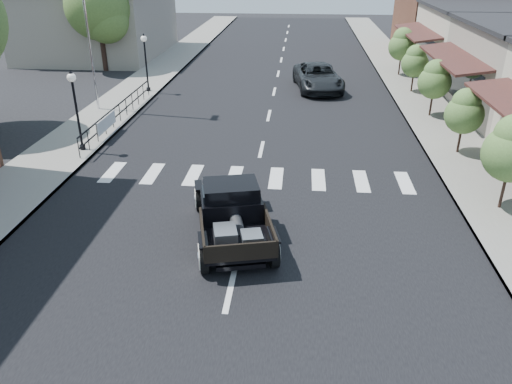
{
  "coord_description": "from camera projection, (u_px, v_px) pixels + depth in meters",
  "views": [
    {
      "loc": [
        1.57,
        -13.29,
        7.78
      ],
      "look_at": [
        0.33,
        0.7,
        1.0
      ],
      "focal_mm": 35.0,
      "sensor_mm": 36.0,
      "label": 1
    }
  ],
  "objects": [
    {
      "name": "road_markings",
      "position": [
        266.0,
        128.0,
        24.4
      ],
      "size": [
        12.0,
        60.0,
        0.06
      ],
      "primitive_type": null,
      "color": "silver",
      "rests_on": "ground"
    },
    {
      "name": "sidewalk_right",
      "position": [
        422.0,
        103.0,
        28.17
      ],
      "size": [
        3.0,
        80.0,
        0.15
      ],
      "primitive_type": "cube",
      "color": "gray",
      "rests_on": "ground"
    },
    {
      "name": "banner",
      "position": [
        107.0,
        128.0,
        22.99
      ],
      "size": [
        0.04,
        2.2,
        0.6
      ],
      "primitive_type": null,
      "color": "silver",
      "rests_on": "sidewalk_left"
    },
    {
      "name": "far_building_right",
      "position": [
        471.0,
        9.0,
        41.37
      ],
      "size": [
        11.0,
        10.0,
        7.0
      ],
      "primitive_type": "cube",
      "color": "brown",
      "rests_on": "ground"
    },
    {
      "name": "ground",
      "position": [
        244.0,
        230.0,
        15.43
      ],
      "size": [
        120.0,
        120.0,
        0.0
      ],
      "primitive_type": "plane",
      "color": "black",
      "rests_on": "ground"
    },
    {
      "name": "road",
      "position": [
        272.0,
        100.0,
        28.88
      ],
      "size": [
        14.0,
        80.0,
        0.02
      ],
      "primitive_type": "cube",
      "color": "black",
      "rests_on": "ground"
    },
    {
      "name": "big_tree_far",
      "position": [
        100.0,
        23.0,
        34.72
      ],
      "size": [
        4.53,
        4.53,
        6.65
      ],
      "primitive_type": null,
      "color": "#46632A",
      "rests_on": "ground"
    },
    {
      "name": "lamp_post_b",
      "position": [
        77.0,
        111.0,
        20.62
      ],
      "size": [
        0.36,
        0.36,
        3.37
      ],
      "primitive_type": null,
      "color": "black",
      "rests_on": "sidewalk_left"
    },
    {
      "name": "small_tree_c",
      "position": [
        433.0,
        89.0,
        25.19
      ],
      "size": [
        1.65,
        1.65,
        2.74
      ],
      "primitive_type": null,
      "color": "#496D32",
      "rests_on": "sidewalk_right"
    },
    {
      "name": "second_car",
      "position": [
        318.0,
        77.0,
        30.83
      ],
      "size": [
        3.35,
        5.88,
        1.55
      ],
      "primitive_type": "imported",
      "rotation": [
        0.0,
        0.0,
        0.15
      ],
      "color": "black",
      "rests_on": "ground"
    },
    {
      "name": "small_tree_d",
      "position": [
        414.0,
        69.0,
        29.66
      ],
      "size": [
        1.59,
        1.59,
        2.65
      ],
      "primitive_type": null,
      "color": "#496D32",
      "rests_on": "sidewalk_right"
    },
    {
      "name": "small_tree_b",
      "position": [
        463.0,
        122.0,
        20.5
      ],
      "size": [
        1.57,
        1.57,
        2.61
      ],
      "primitive_type": null,
      "color": "#496D32",
      "rests_on": "sidewalk_right"
    },
    {
      "name": "railing",
      "position": [
        120.0,
        111.0,
        24.7
      ],
      "size": [
        0.08,
        10.0,
        1.0
      ],
      "primitive_type": null,
      "color": "black",
      "rests_on": "sidewalk_left"
    },
    {
      "name": "lamp_post_c",
      "position": [
        146.0,
        63.0,
        29.59
      ],
      "size": [
        0.36,
        0.36,
        3.37
      ],
      "primitive_type": null,
      "color": "black",
      "rests_on": "sidewalk_left"
    },
    {
      "name": "storefront_far",
      "position": [
        505.0,
        44.0,
        32.99
      ],
      "size": [
        10.0,
        9.0,
        4.5
      ],
      "primitive_type": "cube",
      "color": "#B7AC9B",
      "rests_on": "ground"
    },
    {
      "name": "small_tree_e",
      "position": [
        401.0,
        52.0,
        33.66
      ],
      "size": [
        1.81,
        1.81,
        3.01
      ],
      "primitive_type": null,
      "color": "#496D32",
      "rests_on": "sidewalk_right"
    },
    {
      "name": "low_building_left",
      "position": [
        99.0,
        23.0,
        40.66
      ],
      "size": [
        10.0,
        12.0,
        5.0
      ],
      "primitive_type": "cube",
      "color": "gray",
      "rests_on": "ground"
    },
    {
      "name": "small_tree_a",
      "position": [
        509.0,
        165.0,
        15.85
      ],
      "size": [
        1.83,
        1.83,
        3.05
      ],
      "primitive_type": null,
      "color": "#496D32",
      "rests_on": "sidewalk_right"
    },
    {
      "name": "sidewalk_left",
      "position": [
        129.0,
        96.0,
        29.53
      ],
      "size": [
        3.0,
        80.0,
        0.15
      ],
      "primitive_type": "cube",
      "color": "gray",
      "rests_on": "ground"
    },
    {
      "name": "hotrod_pickup",
      "position": [
        232.0,
        211.0,
        14.74
      ],
      "size": [
        3.4,
        5.34,
        1.71
      ],
      "primitive_type": null,
      "rotation": [
        0.0,
        0.0,
        0.24
      ],
      "color": "black",
      "rests_on": "ground"
    }
  ]
}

